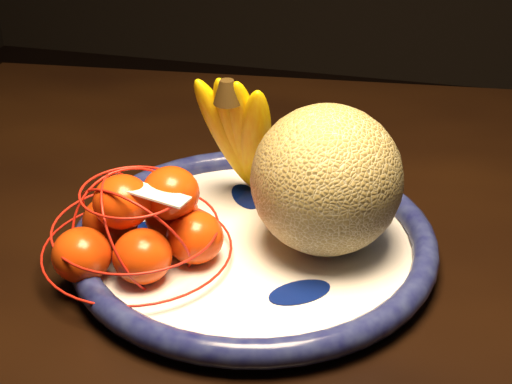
% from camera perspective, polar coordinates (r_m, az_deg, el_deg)
% --- Properties ---
extents(dining_table, '(1.48, 0.98, 0.70)m').
position_cam_1_polar(dining_table, '(0.94, 12.83, -6.30)').
color(dining_table, black).
rests_on(dining_table, ground).
extents(fruit_bowl, '(0.38, 0.38, 0.03)m').
position_cam_1_polar(fruit_bowl, '(0.82, -0.17, -3.68)').
color(fruit_bowl, white).
rests_on(fruit_bowl, dining_table).
extents(cantaloupe, '(0.15, 0.15, 0.15)m').
position_cam_1_polar(cantaloupe, '(0.78, 5.15, 0.88)').
color(cantaloupe, olive).
rests_on(cantaloupe, fruit_bowl).
extents(banana_bunch, '(0.11, 0.11, 0.17)m').
position_cam_1_polar(banana_bunch, '(0.86, -1.06, 4.49)').
color(banana_bunch, yellow).
rests_on(banana_bunch, fruit_bowl).
extents(mandarin_bag, '(0.25, 0.25, 0.12)m').
position_cam_1_polar(mandarin_bag, '(0.79, -8.36, -2.51)').
color(mandarin_bag, '#F33E0D').
rests_on(mandarin_bag, fruit_bowl).
extents(price_tag, '(0.07, 0.04, 0.01)m').
position_cam_1_polar(price_tag, '(0.75, -7.60, -0.05)').
color(price_tag, white).
rests_on(price_tag, mandarin_bag).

